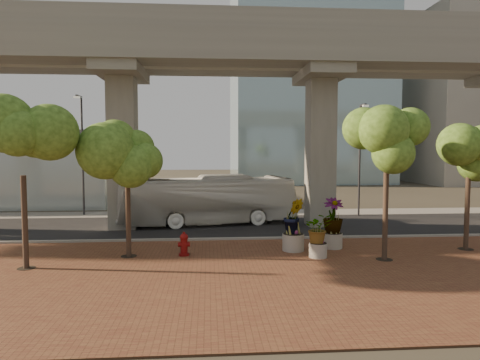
{
  "coord_description": "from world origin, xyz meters",
  "views": [
    {
      "loc": [
        -0.92,
        -24.0,
        4.72
      ],
      "look_at": [
        0.9,
        0.5,
        3.0
      ],
      "focal_mm": 32.0,
      "sensor_mm": 36.0,
      "label": 1
    }
  ],
  "objects": [
    {
      "name": "street_tree_near_east",
      "position": [
        6.56,
        -6.56,
        4.89
      ],
      "size": [
        3.41,
        3.41,
        6.41
      ],
      "color": "#483629",
      "rests_on": "ground"
    },
    {
      "name": "midrise_block",
      "position": [
        38.0,
        36.0,
        12.0
      ],
      "size": [
        18.0,
        16.0,
        24.0
      ],
      "primitive_type": "cube",
      "color": "#A8A497",
      "rests_on": "ground"
    },
    {
      "name": "curb_strip",
      "position": [
        0.0,
        -2.0,
        0.08
      ],
      "size": [
        70.0,
        0.25,
        0.16
      ],
      "primitive_type": "cube",
      "color": "gray",
      "rests_on": "ground"
    },
    {
      "name": "far_sidewalk",
      "position": [
        0.0,
        7.5,
        0.03
      ],
      "size": [
        90.0,
        3.0,
        0.06
      ],
      "primitive_type": "cube",
      "color": "gray",
      "rests_on": "ground"
    },
    {
      "name": "planter_left",
      "position": [
        3.0,
        -4.65,
        1.55
      ],
      "size": [
        2.23,
        2.23,
        2.46
      ],
      "color": "gray",
      "rests_on": "ground"
    },
    {
      "name": "transit_bus",
      "position": [
        -0.95,
        2.83,
        1.55
      ],
      "size": [
        11.43,
        4.53,
        3.11
      ],
      "primitive_type": "imported",
      "rotation": [
        0.0,
        0.0,
        1.75
      ],
      "color": "silver",
      "rests_on": "ground"
    },
    {
      "name": "streetlamp_east",
      "position": [
        9.82,
        5.57,
        4.6
      ],
      "size": [
        0.39,
        1.14,
        7.88
      ],
      "color": "#2A292E",
      "rests_on": "ground"
    },
    {
      "name": "street_tree_far_west",
      "position": [
        -8.12,
        -6.82,
        4.85
      ],
      "size": [
        3.84,
        3.84,
        6.56
      ],
      "color": "#483629",
      "rests_on": "ground"
    },
    {
      "name": "planter_front",
      "position": [
        3.83,
        -5.94,
        1.24
      ],
      "size": [
        1.76,
        1.76,
        1.94
      ],
      "color": "gray",
      "rests_on": "ground"
    },
    {
      "name": "street_tree_far_east",
      "position": [
        11.18,
        -4.98,
        4.47
      ],
      "size": [
        3.05,
        3.05,
        5.83
      ],
      "color": "#483629",
      "rests_on": "ground"
    },
    {
      "name": "asphalt_road",
      "position": [
        0.0,
        2.0,
        0.02
      ],
      "size": [
        90.0,
        8.0,
        0.04
      ],
      "primitive_type": "cube",
      "color": "black",
      "rests_on": "ground"
    },
    {
      "name": "streetlamp_west",
      "position": [
        -9.92,
        7.34,
        4.96
      ],
      "size": [
        0.42,
        1.23,
        8.5
      ],
      "color": "#2C2D31",
      "rests_on": "ground"
    },
    {
      "name": "street_tree_near_west",
      "position": [
        -4.43,
        -5.17,
        4.54
      ],
      "size": [
        3.71,
        3.71,
        6.2
      ],
      "color": "#483629",
      "rests_on": "ground"
    },
    {
      "name": "brick_plaza",
      "position": [
        0.0,
        -8.0,
        0.03
      ],
      "size": [
        70.0,
        13.0,
        0.06
      ],
      "primitive_type": "cube",
      "color": "brown",
      "rests_on": "ground"
    },
    {
      "name": "planter_right",
      "position": [
        4.98,
        -4.27,
        1.51
      ],
      "size": [
        2.25,
        2.25,
        2.4
      ],
      "color": "#ABA39A",
      "rests_on": "ground"
    },
    {
      "name": "fire_hydrant",
      "position": [
        -2.01,
        -5.21,
        0.56
      ],
      "size": [
        0.52,
        0.47,
        1.05
      ],
      "color": "#690B0B",
      "rests_on": "ground"
    },
    {
      "name": "ground",
      "position": [
        0.0,
        0.0,
        0.0
      ],
      "size": [
        160.0,
        160.0,
        0.0
      ],
      "primitive_type": "plane",
      "color": "#39342A",
      "rests_on": "ground"
    },
    {
      "name": "transit_viaduct",
      "position": [
        0.0,
        2.0,
        7.29
      ],
      "size": [
        72.0,
        5.6,
        12.4
      ],
      "color": "gray",
      "rests_on": "ground"
    }
  ]
}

